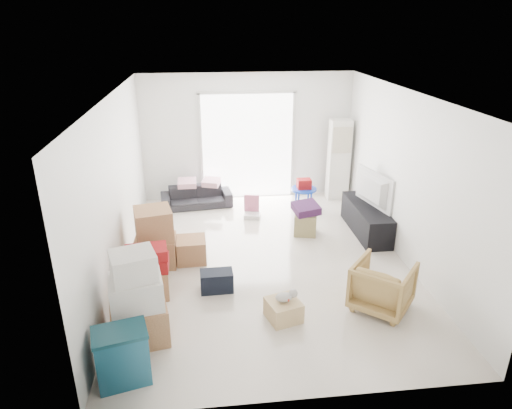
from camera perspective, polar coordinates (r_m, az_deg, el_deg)
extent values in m
cube|color=beige|center=(7.66, 1.17, -7.75)|extent=(4.50, 6.00, 0.24)
cube|color=white|center=(6.70, 1.38, 14.62)|extent=(4.50, 6.00, 0.24)
cube|color=white|center=(10.02, -1.16, 8.59)|extent=(4.50, 0.24, 2.70)
cube|color=white|center=(4.28, 7.01, -11.32)|extent=(4.50, 0.24, 2.70)
cube|color=white|center=(7.13, -17.96, 1.82)|extent=(0.24, 6.00, 2.70)
cube|color=white|center=(7.72, 19.01, 3.20)|extent=(0.24, 6.00, 2.70)
cube|color=white|center=(9.93, -1.08, 7.28)|extent=(2.00, 0.01, 2.30)
cube|color=silver|center=(9.88, -6.89, 7.05)|extent=(0.06, 0.04, 2.30)
cube|color=silver|center=(10.07, 4.65, 7.41)|extent=(0.06, 0.04, 2.30)
cube|color=silver|center=(9.69, -1.12, 13.85)|extent=(2.10, 0.04, 0.06)
cube|color=white|center=(10.07, 10.29, 5.50)|extent=(0.45, 0.30, 1.75)
cube|color=black|center=(8.69, 13.62, -1.78)|extent=(0.48, 1.59, 0.53)
imported|color=black|center=(8.56, 13.82, 0.29)|extent=(0.87, 1.22, 0.14)
imported|color=#29292E|center=(9.70, -7.47, 1.37)|extent=(1.51, 0.60, 0.58)
cube|color=#E5A7BF|center=(9.62, -8.65, 3.32)|extent=(0.36, 0.29, 0.11)
cube|color=#E5A7BF|center=(9.62, -5.64, 3.47)|extent=(0.43, 0.38, 0.12)
imported|color=tan|center=(6.49, 15.55, -9.53)|extent=(1.00, 1.00, 0.75)
cube|color=#195168|center=(5.49, -16.18, -19.09)|extent=(0.62, 0.51, 0.31)
cube|color=#195168|center=(5.30, -16.54, -16.58)|extent=(0.62, 0.51, 0.31)
cube|color=#0C333D|center=(5.20, -16.75, -15.08)|extent=(0.65, 0.53, 0.04)
cube|color=#B38150|center=(5.94, -14.31, -14.14)|extent=(0.76, 0.67, 0.50)
cube|color=silver|center=(5.70, -14.73, -10.54)|extent=(0.69, 0.60, 0.39)
cube|color=silver|center=(5.52, -15.09, -7.40)|extent=(0.61, 0.57, 0.33)
cube|color=#B38150|center=(6.83, -13.24, -9.34)|extent=(0.60, 0.60, 0.40)
cube|color=maroon|center=(6.68, -13.46, -7.21)|extent=(0.61, 0.41, 0.18)
cube|color=maroon|center=(6.60, -13.59, -5.92)|extent=(0.62, 0.45, 0.16)
cube|color=#B38150|center=(7.55, -12.38, -5.72)|extent=(0.64, 0.53, 0.46)
cube|color=#B38150|center=(7.35, -12.69, -2.39)|extent=(0.66, 0.66, 0.50)
cube|color=#B38150|center=(7.57, -8.08, -5.64)|extent=(0.48, 0.48, 0.39)
cube|color=black|center=(6.77, -4.93, -9.51)|extent=(0.48, 0.30, 0.30)
cube|color=#9A9159|center=(8.47, 6.17, -2.37)|extent=(0.48, 0.48, 0.40)
cube|color=#391A43|center=(8.36, 6.25, -0.69)|extent=(0.50, 0.50, 0.14)
cylinder|color=#1137B5|center=(9.49, 6.00, 1.92)|extent=(0.53, 0.53, 0.04)
cylinder|color=#1137B5|center=(9.72, 6.54, 0.95)|extent=(0.04, 0.04, 0.42)
cylinder|color=#1137B5|center=(9.67, 5.01, 0.89)|extent=(0.04, 0.04, 0.42)
cylinder|color=#1137B5|center=(9.42, 5.32, 0.31)|extent=(0.04, 0.04, 0.42)
cylinder|color=#1137B5|center=(9.48, 6.89, 0.38)|extent=(0.04, 0.04, 0.42)
cube|color=maroon|center=(9.45, 6.02, 2.60)|extent=(0.28, 0.22, 0.20)
cube|color=silver|center=(9.17, -0.47, -1.36)|extent=(0.37, 0.34, 0.08)
cube|color=#C45C81|center=(9.20, -0.55, 0.18)|extent=(0.31, 0.10, 0.35)
cube|color=#DEB680|center=(6.19, 3.46, -13.01)|extent=(0.51, 0.51, 0.27)
ellipsoid|color=#B2ADA8|center=(6.08, 3.50, -11.49)|extent=(0.23, 0.16, 0.12)
cube|color=#B72E1B|center=(6.08, 3.50, -11.45)|extent=(0.18, 0.15, 0.03)
sphere|color=#B2ADA8|center=(6.11, 4.69, -10.99)|extent=(0.12, 0.12, 0.12)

